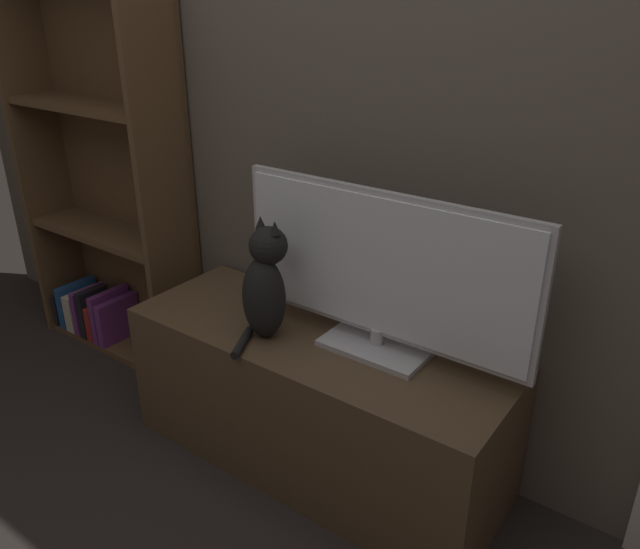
{
  "coord_description": "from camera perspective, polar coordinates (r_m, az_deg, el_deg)",
  "views": [
    {
      "loc": [
        1.1,
        -0.55,
        1.61
      ],
      "look_at": [
        0.03,
        0.91,
        0.78
      ],
      "focal_mm": 35.0,
      "sensor_mm": 36.0,
      "label": 1
    }
  ],
  "objects": [
    {
      "name": "wall_back",
      "position": [
        2.11,
        4.48,
        16.12
      ],
      "size": [
        4.8,
        0.05,
        2.6
      ],
      "color": "#60564C",
      "rests_on": "ground_plane"
    },
    {
      "name": "tv_stand",
      "position": [
        2.28,
        -0.39,
        -11.48
      ],
      "size": [
        1.37,
        0.5,
        0.53
      ],
      "color": "brown",
      "rests_on": "ground_plane"
    },
    {
      "name": "tv",
      "position": [
        1.95,
        5.54,
        0.13
      ],
      "size": [
        1.02,
        0.21,
        0.54
      ],
      "color": "#B7B7BC",
      "rests_on": "tv_stand"
    },
    {
      "name": "cat",
      "position": [
        2.07,
        -5.01,
        -1.04
      ],
      "size": [
        0.17,
        0.28,
        0.42
      ],
      "rotation": [
        0.0,
        0.0,
        -0.16
      ],
      "color": "black",
      "rests_on": "tv_stand"
    },
    {
      "name": "bookshelf",
      "position": [
        3.02,
        -18.79,
        7.51
      ],
      "size": [
        0.9,
        0.28,
        1.75
      ],
      "color": "brown",
      "rests_on": "ground_plane"
    }
  ]
}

